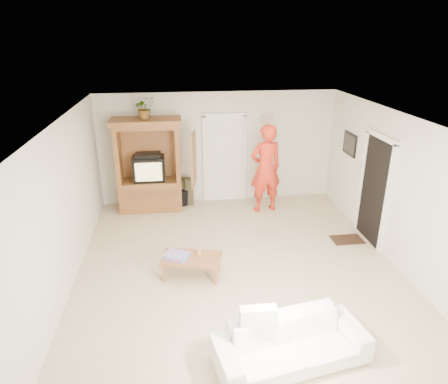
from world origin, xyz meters
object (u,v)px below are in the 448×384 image
object	(u,v)px
coffee_table	(191,259)
sofa	(291,343)
armoire	(150,171)
man	(266,169)

from	to	relation	value
coffee_table	sofa	bearing A→B (deg)	-48.53
armoire	coffee_table	world-z (taller)	armoire
armoire	coffee_table	bearing A→B (deg)	-75.33
man	coffee_table	bearing A→B (deg)	42.90
sofa	coffee_table	xyz separation A→B (m)	(-1.12, 2.05, 0.04)
armoire	sofa	xyz separation A→B (m)	(1.88, -4.96, -0.63)
man	coffee_table	size ratio (longest dim) A/B	1.88
coffee_table	man	bearing A→B (deg)	67.07
armoire	man	world-z (taller)	armoire
man	sofa	xyz separation A→B (m)	(-0.68, -4.54, -0.73)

